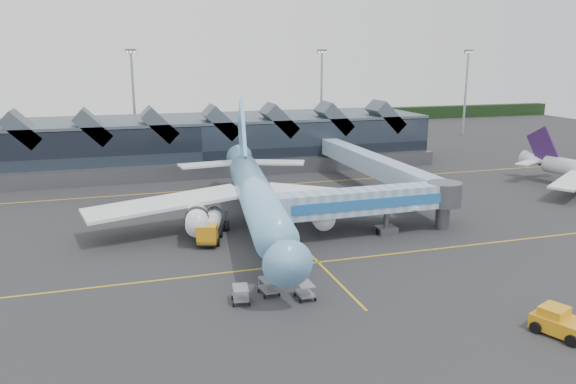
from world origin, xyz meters
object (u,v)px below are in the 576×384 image
object	(u,v)px
jet_bridge	(380,201)
fuel_truck	(211,224)
main_airliner	(255,193)
pushback_tug	(561,323)

from	to	relation	value
jet_bridge	fuel_truck	world-z (taller)	jet_bridge
main_airliner	pushback_tug	distance (m)	37.48
jet_bridge	pushback_tug	distance (m)	27.14
jet_bridge	pushback_tug	bearing A→B (deg)	-85.62
fuel_truck	pushback_tug	xyz separation A→B (m)	(22.02, -31.52, -0.74)
main_airliner	pushback_tug	world-z (taller)	main_airliner
main_airliner	jet_bridge	size ratio (longest dim) A/B	1.93
main_airliner	jet_bridge	world-z (taller)	main_airliner
fuel_truck	main_airliner	bearing A→B (deg)	36.56
jet_bridge	fuel_truck	bearing A→B (deg)	165.62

